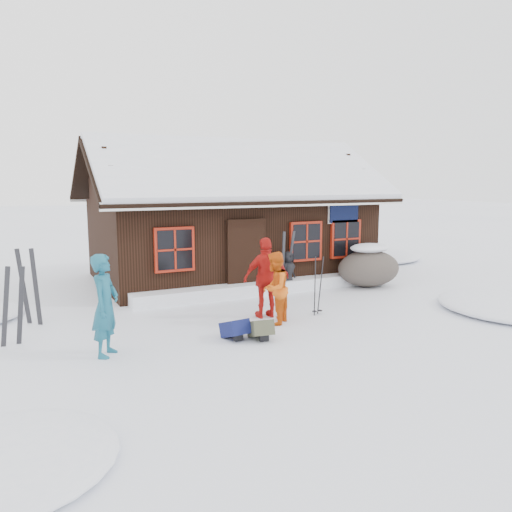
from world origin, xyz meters
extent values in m
plane|color=white|center=(0.00, 0.00, 0.00)|extent=(120.00, 120.00, 0.00)
cube|color=black|center=(1.50, 5.00, 1.25)|extent=(8.00, 5.00, 2.50)
cube|color=black|center=(1.50, 3.52, 3.35)|extent=(8.90, 3.14, 1.88)
cube|color=black|center=(1.50, 6.47, 3.35)|extent=(8.90, 3.14, 1.88)
cube|color=white|center=(1.50, 3.52, 3.49)|extent=(8.72, 3.07, 1.86)
cube|color=white|center=(1.50, 6.47, 3.49)|extent=(8.72, 3.07, 1.86)
cube|color=white|center=(1.50, 5.00, 4.22)|extent=(8.81, 0.22, 0.14)
cube|color=silver|center=(1.50, 2.05, 2.48)|extent=(8.90, 0.10, 0.20)
cube|color=black|center=(0.90, 2.45, 1.00)|extent=(1.00, 0.10, 2.00)
cube|color=black|center=(4.10, 2.42, 2.15)|extent=(1.00, 0.06, 0.60)
cube|color=maroon|center=(-1.10, 2.44, 1.35)|extent=(1.04, 0.10, 1.14)
cube|color=black|center=(-1.10, 2.40, 1.35)|extent=(0.90, 0.04, 1.00)
cube|color=maroon|center=(2.80, 2.44, 1.35)|extent=(1.04, 0.10, 1.14)
cube|color=black|center=(2.80, 2.40, 1.35)|extent=(0.90, 0.04, 1.00)
cube|color=maroon|center=(4.20, 2.44, 1.35)|extent=(1.04, 0.10, 1.14)
cube|color=black|center=(4.20, 2.40, 1.35)|extent=(0.90, 0.04, 1.00)
cube|color=white|center=(1.50, 2.25, 0.17)|extent=(7.60, 0.60, 0.35)
ellipsoid|color=white|center=(-5.00, -4.00, 0.00)|extent=(2.40, 2.40, 0.29)
ellipsoid|color=white|center=(8.00, 6.00, 0.00)|extent=(4.00, 4.00, 0.48)
imported|color=#16556A|center=(-3.39, -0.89, 0.91)|extent=(0.72, 0.79, 1.82)
imported|color=#D5550F|center=(0.21, -0.48, 0.79)|extent=(0.97, 0.96, 1.57)
imported|color=#B61712|center=(0.30, 0.09, 0.91)|extent=(1.11, 0.56, 1.82)
imported|color=black|center=(2.09, 2.20, 0.57)|extent=(0.66, 0.60, 1.13)
ellipsoid|color=#554B44|center=(4.56, 1.76, 0.53)|extent=(1.93, 1.45, 1.06)
ellipsoid|color=white|center=(4.56, 1.76, 1.00)|extent=(1.21, 0.88, 0.27)
cube|color=black|center=(-4.97, 0.49, 0.73)|extent=(0.27, 0.10, 1.56)
cube|color=black|center=(-4.71, 0.46, 0.73)|extent=(0.24, 0.14, 1.56)
cube|color=black|center=(-4.62, 1.94, 0.80)|extent=(0.25, 0.09, 1.70)
cube|color=black|center=(-4.38, 1.79, 0.80)|extent=(0.18, 0.21, 1.70)
cube|color=black|center=(1.87, 2.11, 0.83)|extent=(0.27, 0.25, 1.75)
cube|color=black|center=(2.14, 2.22, 0.83)|extent=(0.35, 0.08, 1.75)
cylinder|color=black|center=(1.40, -0.23, 0.66)|extent=(0.10, 0.12, 1.40)
cylinder|color=black|center=(1.55, -0.23, 0.66)|extent=(0.10, 0.12, 1.40)
cube|color=#101545|center=(-0.99, -1.06, 0.15)|extent=(0.47, 0.58, 0.29)
cube|color=#414330|center=(-0.55, -1.30, 0.15)|extent=(0.49, 0.60, 0.29)
camera|label=1|loc=(-4.79, -9.67, 3.06)|focal=35.00mm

